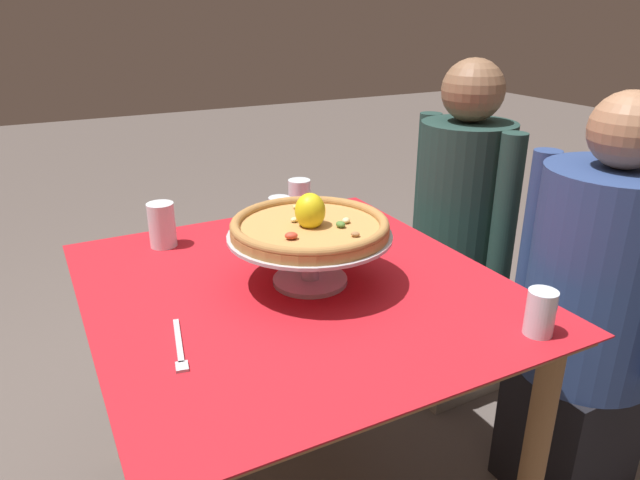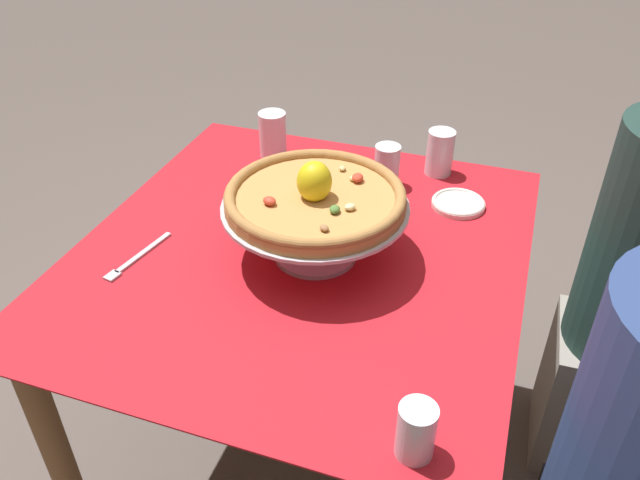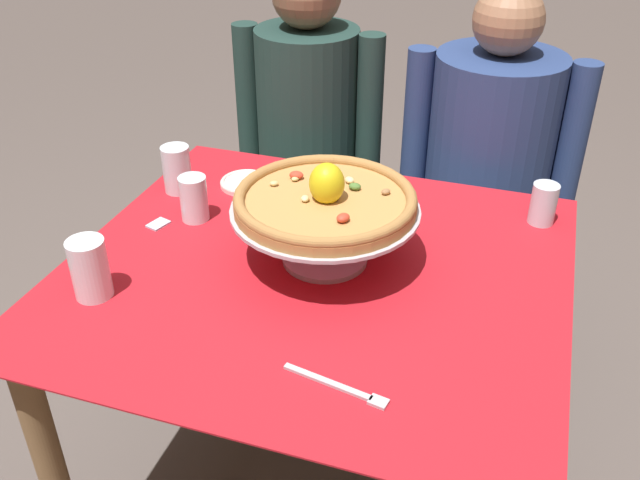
% 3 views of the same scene
% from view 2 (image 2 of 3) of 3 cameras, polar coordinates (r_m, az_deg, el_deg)
% --- Properties ---
extents(ground_plane, '(14.00, 14.00, 0.00)m').
position_cam_2_polar(ground_plane, '(1.97, -1.30, -18.39)').
color(ground_plane, '#5B514C').
extents(dining_table, '(1.06, 0.98, 0.74)m').
position_cam_2_polar(dining_table, '(1.51, -1.61, -4.21)').
color(dining_table, olive).
rests_on(dining_table, ground).
extents(pizza_stand, '(0.40, 0.40, 0.13)m').
position_cam_2_polar(pizza_stand, '(1.37, -0.43, 1.86)').
color(pizza_stand, '#B7B7C1').
rests_on(pizza_stand, dining_table).
extents(pizza, '(0.38, 0.38, 0.10)m').
position_cam_2_polar(pizza, '(1.34, -0.43, 3.94)').
color(pizza, '#BC8447').
rests_on(pizza, pizza_stand).
extents(water_glass_back_left, '(0.07, 0.07, 0.12)m').
position_cam_2_polar(water_glass_back_left, '(1.74, 10.66, 7.46)').
color(water_glass_back_left, silver).
rests_on(water_glass_back_left, dining_table).
extents(water_glass_front_left, '(0.08, 0.08, 0.13)m').
position_cam_2_polar(water_glass_front_left, '(1.80, -4.24, 9.13)').
color(water_glass_front_left, white).
rests_on(water_glass_front_left, dining_table).
extents(water_glass_back_right, '(0.06, 0.06, 0.10)m').
position_cam_2_polar(water_glass_back_right, '(1.03, 8.56, -16.79)').
color(water_glass_back_right, silver).
rests_on(water_glass_back_right, dining_table).
extents(water_glass_side_left, '(0.07, 0.07, 0.11)m').
position_cam_2_polar(water_glass_side_left, '(1.66, 6.00, 6.42)').
color(water_glass_side_left, silver).
rests_on(water_glass_side_left, dining_table).
extents(side_plate, '(0.13, 0.13, 0.02)m').
position_cam_2_polar(side_plate, '(1.62, 12.28, 3.25)').
color(side_plate, silver).
rests_on(side_plate, dining_table).
extents(dinner_fork, '(0.20, 0.05, 0.01)m').
position_cam_2_polar(dinner_fork, '(1.46, -16.18, -1.62)').
color(dinner_fork, '#B7B7C1').
rests_on(dinner_fork, dining_table).
extents(sugar_packet, '(0.05, 0.06, 0.00)m').
position_cam_2_polar(sugar_packet, '(1.76, 4.71, 6.47)').
color(sugar_packet, silver).
rests_on(sugar_packet, dining_table).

